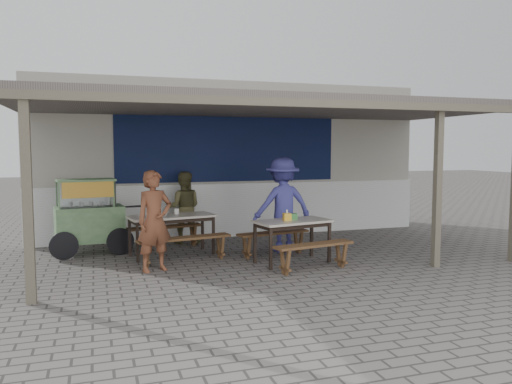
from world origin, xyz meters
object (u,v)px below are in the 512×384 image
object	(u,v)px
tissue_box	(287,217)
donation_box	(292,217)
condiment_jar	(177,211)
bench_left_street	(185,243)
bench_right_wall	(273,238)
table_right	(292,225)
patron_street_side	(155,221)
bench_left_wall	(161,231)
condiment_bowl	(163,214)
vendor_cart	(89,213)
bench_right_street	(314,251)
patron_wall_side	(184,208)
patron_right_table	(283,205)
table_left	(172,219)

from	to	relation	value
tissue_box	donation_box	distance (m)	0.14
tissue_box	condiment_jar	bearing A→B (deg)	139.04
bench_left_street	bench_right_wall	world-z (taller)	same
table_right	patron_street_side	world-z (taller)	patron_street_side
bench_left_wall	condiment_jar	xyz separation A→B (m)	(0.24, -0.50, 0.46)
bench_right_wall	donation_box	distance (m)	0.76
bench_left_street	condiment_bowl	world-z (taller)	condiment_bowl
vendor_cart	condiment_bowl	size ratio (longest dim) A/B	8.86
bench_left_wall	bench_right_street	distance (m)	3.36
patron_street_side	tissue_box	distance (m)	2.24
bench_right_street	condiment_bowl	size ratio (longest dim) A/B	7.33
bench_right_street	patron_wall_side	xyz separation A→B (m)	(-1.61, 3.02, 0.42)
bench_left_wall	vendor_cart	xyz separation A→B (m)	(-1.35, -0.09, 0.43)
bench_left_street	patron_street_side	distance (m)	0.86
bench_left_street	donation_box	bearing A→B (deg)	-26.40
tissue_box	table_right	bearing A→B (deg)	1.79
patron_right_table	tissue_box	distance (m)	1.02
patron_right_table	tissue_box	world-z (taller)	patron_right_table
table_left	patron_wall_side	xyz separation A→B (m)	(0.41, 1.11, 0.08)
bench_right_wall	table_left	bearing A→B (deg)	150.20
bench_left_street	donation_box	size ratio (longest dim) A/B	10.61
patron_right_table	patron_street_side	bearing A→B (deg)	16.97
table_right	condiment_bowl	distance (m)	2.43
vendor_cart	condiment_jar	world-z (taller)	vendor_cart
bench_right_street	tissue_box	xyz separation A→B (m)	(-0.22, 0.64, 0.48)
vendor_cart	patron_wall_side	bearing A→B (deg)	7.29
condiment_bowl	bench_right_street	bearing A→B (deg)	-41.33
table_left	vendor_cart	world-z (taller)	vendor_cart
patron_street_side	tissue_box	world-z (taller)	patron_street_side
bench_left_wall	table_right	world-z (taller)	table_right
bench_right_wall	tissue_box	distance (m)	0.81
patron_street_side	condiment_bowl	distance (m)	1.16
table_right	patron_wall_side	xyz separation A→B (m)	(-1.49, 2.38, 0.09)
bench_left_wall	tissue_box	size ratio (longest dim) A/B	13.30
patron_street_side	donation_box	world-z (taller)	patron_street_side
bench_left_street	condiment_jar	size ratio (longest dim) A/B	17.06
bench_left_wall	tissue_box	distance (m)	2.78
table_left	donation_box	distance (m)	2.27
table_left	tissue_box	size ratio (longest dim) A/B	13.07
condiment_bowl	condiment_jar	bearing A→B (deg)	31.95
table_right	condiment_jar	distance (m)	2.30
bench_left_street	patron_wall_side	size ratio (longest dim) A/B	1.11
patron_right_table	bench_left_street	bearing A→B (deg)	9.78
table_left	condiment_bowl	xyz separation A→B (m)	(-0.16, 0.00, 0.10)
donation_box	bench_right_wall	bearing A→B (deg)	103.64
patron_wall_side	donation_box	distance (m)	2.76
bench_right_wall	bench_right_street	bearing A→B (deg)	-90.00
bench_left_wall	condiment_bowl	distance (m)	0.80
table_left	patron_right_table	bearing A→B (deg)	-18.17
bench_right_wall	patron_wall_side	size ratio (longest dim) A/B	0.95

